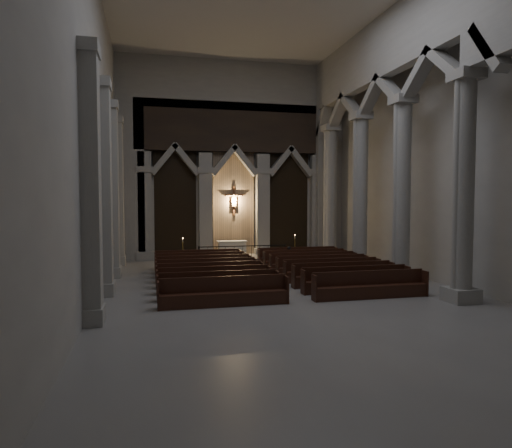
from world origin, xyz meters
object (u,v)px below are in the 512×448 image
(altar, at_px, (232,248))
(altar_rail, at_px, (243,251))
(pews, at_px, (270,274))
(candle_stand_left, at_px, (183,257))
(candle_stand_right, at_px, (295,252))
(worshipper, at_px, (290,257))

(altar, height_order, altar_rail, altar)
(pews, bearing_deg, candle_stand_left, 119.27)
(altar_rail, bearing_deg, altar, 97.02)
(altar, distance_m, pews, 8.01)
(candle_stand_right, height_order, worshipper, candle_stand_right)
(altar_rail, distance_m, candle_stand_right, 3.52)
(altar, height_order, pews, altar)
(candle_stand_right, bearing_deg, altar, 162.40)
(candle_stand_left, distance_m, worshipper, 5.95)
(pews, distance_m, worshipper, 3.96)
(candle_stand_right, bearing_deg, worshipper, -112.29)
(altar, relative_size, candle_stand_right, 1.21)
(altar_rail, height_order, pews, altar_rail)
(candle_stand_right, distance_m, worshipper, 3.71)
(candle_stand_left, height_order, worshipper, candle_stand_left)
(candle_stand_left, bearing_deg, altar, 32.51)
(altar_rail, xyz_separation_m, candle_stand_left, (-3.37, 0.07, -0.26))
(altar, bearing_deg, altar_rail, -82.98)
(candle_stand_right, bearing_deg, pews, -116.34)
(altar, height_order, worshipper, worshipper)
(altar_rail, relative_size, worshipper, 4.49)
(altar_rail, height_order, worshipper, worshipper)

